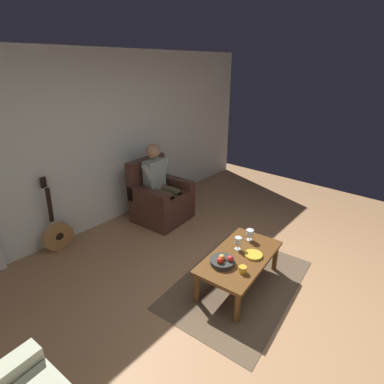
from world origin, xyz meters
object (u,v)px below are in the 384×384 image
at_px(coffee_table, 240,260).
at_px(wine_glass_near, 250,233).
at_px(guitar, 58,234).
at_px(candle_jar, 243,269).
at_px(wine_glass_far, 238,241).
at_px(armchair, 160,200).
at_px(person_seated, 160,181).
at_px(fruit_bowl, 223,261).
at_px(decorative_dish, 253,255).

distance_m(coffee_table, wine_glass_near, 0.38).
height_order(coffee_table, guitar, guitar).
xyz_separation_m(coffee_table, candle_jar, (0.22, 0.17, 0.09)).
bearing_deg(coffee_table, wine_glass_far, -135.28).
bearing_deg(wine_glass_far, guitar, -63.05).
bearing_deg(armchair, person_seated, 90.00).
xyz_separation_m(fruit_bowl, candle_jar, (-0.02, 0.23, -0.00)).
xyz_separation_m(guitar, fruit_bowl, (-0.76, 2.17, 0.19)).
bearing_deg(wine_glass_near, armchair, -95.60).
xyz_separation_m(armchair, fruit_bowl, (0.76, 1.76, 0.09)).
height_order(coffee_table, candle_jar, candle_jar).
bearing_deg(armchair, decorative_dish, 72.20).
bearing_deg(wine_glass_near, wine_glass_far, -0.46).
relative_size(person_seated, coffee_table, 1.08).
xyz_separation_m(coffee_table, wine_glass_far, (-0.09, -0.09, 0.16)).
height_order(armchair, decorative_dish, armchair).
distance_m(person_seated, guitar, 1.63).
relative_size(guitar, fruit_bowl, 3.93).
bearing_deg(wine_glass_far, coffee_table, 44.72).
xyz_separation_m(person_seated, wine_glass_far, (0.42, 1.72, -0.16)).
distance_m(guitar, fruit_bowl, 2.30).
bearing_deg(wine_glass_near, coffee_table, 14.11).
bearing_deg(coffee_table, wine_glass_near, -165.89).
bearing_deg(wine_glass_near, decorative_dish, 38.81).
height_order(decorative_dish, candle_jar, candle_jar).
distance_m(person_seated, wine_glass_far, 1.78).
relative_size(coffee_table, wine_glass_far, 7.33).
xyz_separation_m(wine_glass_near, wine_glass_far, (0.25, -0.00, 0.01)).
distance_m(person_seated, wine_glass_near, 1.74).
distance_m(wine_glass_far, decorative_dish, 0.22).
bearing_deg(armchair, wine_glass_far, 70.65).
distance_m(guitar, decorative_dish, 2.59).
bearing_deg(decorative_dish, wine_glass_near, -141.19).
distance_m(wine_glass_near, candle_jar, 0.63).
bearing_deg(fruit_bowl, wine_glass_near, -177.48).
distance_m(armchair, person_seated, 0.33).
height_order(guitar, candle_jar, guitar).
distance_m(fruit_bowl, decorative_dish, 0.38).
relative_size(wine_glass_far, fruit_bowl, 0.59).
relative_size(person_seated, wine_glass_far, 7.91).
bearing_deg(coffee_table, candle_jar, 37.66).
xyz_separation_m(armchair, decorative_dish, (0.42, 1.93, 0.07)).
bearing_deg(decorative_dish, person_seated, -102.32).
distance_m(coffee_table, guitar, 2.44).
height_order(coffee_table, decorative_dish, decorative_dish).
bearing_deg(wine_glass_near, guitar, -57.95).
xyz_separation_m(coffee_table, wine_glass_near, (-0.34, -0.09, 0.15)).
relative_size(armchair, wine_glass_near, 7.05).
height_order(armchair, guitar, guitar).
bearing_deg(candle_jar, fruit_bowl, -85.34).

